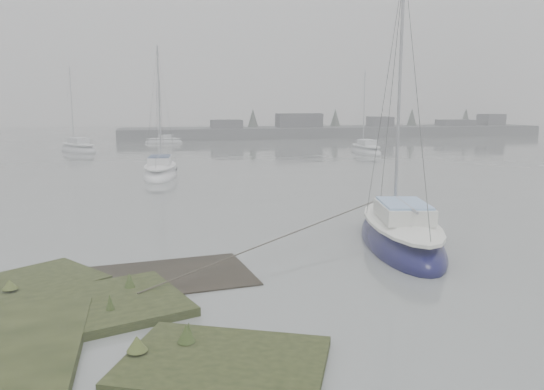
% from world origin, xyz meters
% --- Properties ---
extents(ground, '(160.00, 160.00, 0.00)m').
position_xyz_m(ground, '(0.00, 30.00, 0.00)').
color(ground, slate).
rests_on(ground, ground).
extents(far_shoreline, '(60.00, 8.00, 4.15)m').
position_xyz_m(far_shoreline, '(26.84, 61.90, 0.85)').
color(far_shoreline, '#4C4F51').
rests_on(far_shoreline, ground).
extents(sailboat_main, '(3.75, 7.13, 9.60)m').
position_xyz_m(sailboat_main, '(7.25, 6.15, 0.30)').
color(sailboat_main, '#0B0B35').
rests_on(sailboat_main, ground).
extents(sailboat_white, '(2.77, 6.43, 8.79)m').
position_xyz_m(sailboat_white, '(0.23, 24.77, 0.27)').
color(sailboat_white, white).
rests_on(sailboat_white, ground).
extents(sailboat_far_a, '(4.90, 6.39, 8.77)m').
position_xyz_m(sailboat_far_a, '(-6.93, 44.97, 0.27)').
color(sailboat_far_a, '#A0A4AA').
rests_on(sailboat_far_a, ground).
extents(sailboat_far_b, '(2.11, 5.92, 8.27)m').
position_xyz_m(sailboat_far_b, '(19.49, 37.04, 0.26)').
color(sailboat_far_b, '#B2B9BC').
rests_on(sailboat_far_b, ground).
extents(sailboat_far_c, '(4.42, 1.59, 6.18)m').
position_xyz_m(sailboat_far_c, '(1.57, 54.83, 0.19)').
color(sailboat_far_c, silver).
rests_on(sailboat_far_c, ground).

